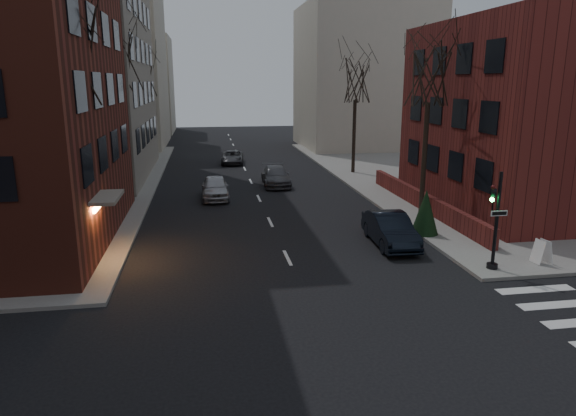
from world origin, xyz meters
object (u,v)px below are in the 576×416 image
Objects in this scene: tree_left_c at (142,76)px; tree_right_a at (430,73)px; parked_sedan at (390,229)px; car_lane_silver at (215,188)px; car_lane_far at (232,157)px; sandwich_board at (542,251)px; tree_right_b at (356,81)px; streetlamp_far at (153,117)px; traffic_signal at (495,227)px; car_lane_gray at (276,176)px; tree_left_b at (116,60)px; tree_left_a at (70,59)px; evergreen_shrub at (425,212)px; streetlamp_near at (122,140)px.

tree_left_c and tree_right_a have the same top height.
car_lane_silver is at bearing 127.11° from parked_sedan.
car_lane_far is (-9.70, 21.14, -7.42)m from tree_right_a.
sandwich_board is (19.19, -30.73, -7.37)m from tree_left_c.
tree_left_c is 2.22× the size of car_lane_silver.
parked_sedan is 1.06× the size of car_lane_silver.
tree_right_b is 15.50m from car_lane_silver.
tree_right_a is 1.55× the size of streetlamp_far.
tree_right_a is at bearing 84.53° from traffic_signal.
tree_left_c reaches higher than car_lane_far.
parked_sedan is 0.96× the size of car_lane_gray.
car_lane_gray is (-7.08, -3.80, -6.89)m from tree_right_b.
tree_left_b is 26.76m from sandwich_board.
traffic_signal is at bearing -16.65° from tree_left_a.
tree_left_c is 4.33× the size of evergreen_shrub.
tree_left_b is at bearing 165.09° from car_lane_silver.
sandwich_board is at bearing -64.34° from car_lane_far.
traffic_signal is at bearing -95.47° from tree_right_a.
car_lane_silver reaches higher than car_lane_gray.
car_lane_silver is at bearing -73.10° from streetlamp_far.
car_lane_gray is (-7.08, 10.20, -7.33)m from tree_right_a.
streetlamp_near is 6.82m from car_lane_silver.
tree_left_a is 19.31m from car_lane_gray.
streetlamp_near is at bearing 85.71° from tree_left_a.
tree_right_a is at bearing -13.24° from streetlamp_near.
tree_right_a is 15.17m from car_lane_silver.
tree_left_a is at bearing -90.00° from tree_left_b.
parked_sedan is 2.05× the size of evergreen_shrub.
car_lane_silver is at bearing -69.13° from tree_left_c.
tree_left_c is at bearing 116.09° from sandwich_board.
traffic_signal is at bearing -54.95° from car_lane_silver.
car_lane_silver is at bearing 151.19° from tree_right_a.
tree_right_b is 20.01m from streetlamp_far.
car_lane_far is (-9.70, 7.14, -6.98)m from tree_right_b.
car_lane_far is (-2.62, 10.93, -0.09)m from car_lane_gray.
parked_sedan is at bearing -42.91° from tree_left_b.
parked_sedan is 2.48m from evergreen_shrub.
tree_left_c is 19.34m from tree_right_b.
tree_left_a is at bearing -179.62° from evergreen_shrub.
tree_left_c reaches higher than streetlamp_near.
streetlamp_near is 1.00× the size of streetlamp_far.
tree_right_a reaches higher than traffic_signal.
tree_right_b is (0.86, 23.01, 5.68)m from traffic_signal.
tree_right_a reaches higher than streetlamp_far.
tree_right_a reaches higher than parked_sedan.
tree_left_c reaches higher than streetlamp_far.
sandwich_board is (5.28, -3.81, -0.10)m from parked_sedan.
car_lane_silver is (5.34, -17.59, -3.49)m from streetlamp_far.
tree_left_a is at bearing 178.21° from parked_sedan.
streetlamp_near is at bearing 139.69° from sandwich_board.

